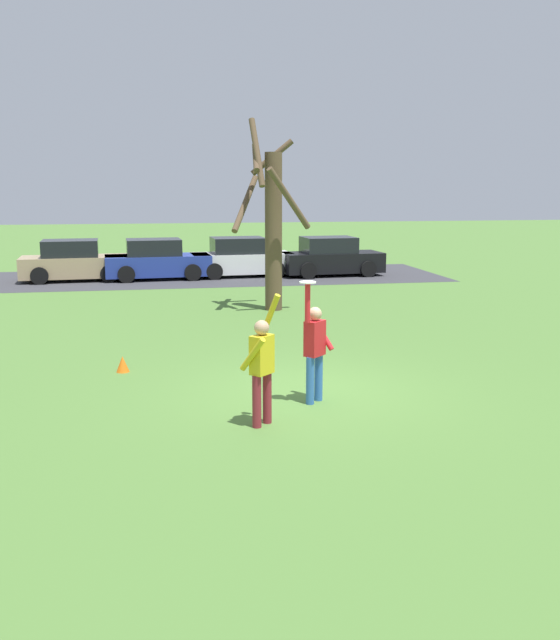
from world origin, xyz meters
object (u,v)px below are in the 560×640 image
person_defender (262,363)px  parked_car_tan (74,262)px  person_catcher (315,346)px  field_cone_orange (123,364)px  parked_car_blue (157,261)px  parked_car_white (241,258)px  frisbee_disc (308,282)px  bare_tree_tall (272,222)px  parked_car_black (331,258)px

person_defender → parked_car_tan: size_ratio=0.49×
person_catcher → field_cone_orange: size_ratio=6.50×
parked_car_blue → parked_car_white: 3.41m
frisbee_disc → parked_car_white: (1.06, 17.45, -1.37)m
parked_car_white → bare_tree_tall: bare_tree_tall is taller
parked_car_white → parked_car_tan: bearing=178.3°
frisbee_disc → parked_car_blue: size_ratio=0.06×
parked_car_white → field_cone_orange: bearing=-109.4°
parked_car_tan → person_catcher: bearing=-75.0°
bare_tree_tall → field_cone_orange: size_ratio=17.45×
person_catcher → field_cone_orange: person_catcher is taller
bare_tree_tall → parked_car_blue: bearing=112.9°
person_catcher → person_defender: size_ratio=1.02×
parked_car_blue → bare_tree_tall: size_ratio=0.75×
parked_car_blue → field_cone_orange: (-0.80, -14.36, -0.57)m
parked_car_black → field_cone_orange: (-7.91, -14.27, -0.57)m
frisbee_disc → parked_car_tan: frisbee_disc is taller
parked_car_white → field_cone_orange: 15.28m
parked_car_black → field_cone_orange: bearing=-122.5°
parked_car_white → field_cone_orange: size_ratio=13.13×
person_catcher → parked_car_black: person_catcher is taller
person_defender → bare_tree_tall: bearing=36.2°
parked_car_blue → parked_car_black: bearing=-4.2°
bare_tree_tall → person_catcher: bearing=-95.1°
person_catcher → bare_tree_tall: bare_tree_tall is taller
person_catcher → frisbee_disc: bearing=0.0°
frisbee_disc → parked_car_tan: (-5.53, 17.25, -1.37)m
person_catcher → frisbee_disc: (-0.16, -0.15, 1.11)m
person_defender → frisbee_disc: bearing=0.0°
parked_car_white → parked_car_black: 3.73m
person_catcher → parked_car_white: size_ratio=0.50×
frisbee_disc → field_cone_orange: (-3.14, 2.77, -1.93)m
person_catcher → bare_tree_tall: (0.81, 9.16, 1.64)m
parked_car_white → parked_car_black: bearing=-9.8°
parked_car_tan → parked_car_white: bearing=-1.7°
person_defender → parked_car_black: person_defender is taller
parked_car_black → bare_tree_tall: size_ratio=0.75×
person_catcher → parked_car_black: 17.51m
parked_car_blue → parked_car_black: same height
parked_car_tan → bare_tree_tall: (6.51, -7.93, 1.89)m
person_catcher → parked_car_blue: person_catcher is taller
bare_tree_tall → frisbee_disc: bearing=-96.0°
person_catcher → parked_car_blue: 17.16m
bare_tree_tall → parked_car_tan: bearing=129.4°
parked_car_white → parked_car_blue: bearing=-178.0°
parked_car_white → frisbee_disc: bearing=-96.9°
frisbee_disc → parked_car_black: 17.75m
frisbee_disc → bare_tree_tall: bare_tree_tall is taller
frisbee_disc → person_defender: bearing=-136.6°
person_catcher → parked_car_tan: (-5.70, 17.09, -0.25)m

